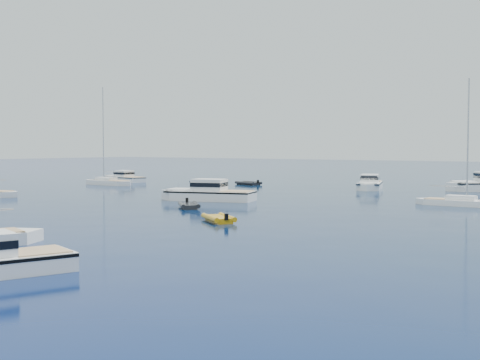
{
  "coord_description": "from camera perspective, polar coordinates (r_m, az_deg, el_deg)",
  "views": [
    {
      "loc": [
        30.21,
        -23.29,
        5.31
      ],
      "look_at": [
        -4.01,
        24.24,
        2.2
      ],
      "focal_mm": 47.99,
      "sensor_mm": 36.0,
      "label": 1
    }
  ],
  "objects": [
    {
      "name": "ground",
      "position": [
        38.51,
        -16.52,
        -5.01
      ],
      "size": [
        400.0,
        400.0,
        0.0
      ],
      "primitive_type": "plane",
      "color": "#071448",
      "rests_on": "ground"
    },
    {
      "name": "motor_cruiser_centre",
      "position": [
        62.63,
        -2.93,
        -1.83
      ],
      "size": [
        10.69,
        6.12,
        2.68
      ],
      "primitive_type": null,
      "rotation": [
        0.0,
        0.0,
        1.88
      ],
      "color": "silver",
      "rests_on": "ground"
    },
    {
      "name": "motor_cruiser_far_l",
      "position": [
        96.49,
        -10.33,
        -0.16
      ],
      "size": [
        8.64,
        3.61,
        2.2
      ],
      "primitive_type": null,
      "rotation": [
        0.0,
        0.0,
        1.44
      ],
      "color": "white",
      "rests_on": "ground"
    },
    {
      "name": "motor_cruiser_horizon",
      "position": [
        80.55,
        11.46,
        -0.8
      ],
      "size": [
        5.61,
        9.33,
        2.34
      ],
      "primitive_type": null,
      "rotation": [
        0.0,
        0.0,
        3.49
      ],
      "color": "white",
      "rests_on": "ground"
    },
    {
      "name": "sailboat_centre",
      "position": [
        60.35,
        18.77,
        -2.17
      ],
      "size": [
        8.02,
        2.39,
        11.68
      ],
      "primitive_type": null,
      "rotation": [
        0.0,
        0.0,
        4.75
      ],
      "color": "white",
      "rests_on": "ground"
    },
    {
      "name": "sailboat_far_l",
      "position": [
        89.56,
        -11.64,
        -0.42
      ],
      "size": [
        9.55,
        2.98,
        13.86
      ],
      "primitive_type": null,
      "rotation": [
        0.0,
        0.0,
        1.51
      ],
      "color": "silver",
      "rests_on": "ground"
    },
    {
      "name": "tender_yellow",
      "position": [
        45.15,
        -1.91,
        -3.72
      ],
      "size": [
        4.02,
        3.65,
        0.95
      ],
      "primitive_type": null,
      "rotation": [
        0.0,
        0.0,
        0.95
      ],
      "color": "#CB8F0B",
      "rests_on": "ground"
    },
    {
      "name": "tender_grey_near",
      "position": [
        55.06,
        -4.56,
        -2.5
      ],
      "size": [
        3.87,
        3.83,
        0.95
      ],
      "primitive_type": null,
      "rotation": [
        0.0,
        0.0,
        3.95
      ],
      "color": "black",
      "rests_on": "ground"
    },
    {
      "name": "tender_grey_far",
      "position": [
        87.81,
        0.75,
        -0.43
      ],
      "size": [
        4.39,
        3.09,
        0.95
      ],
      "primitive_type": null,
      "rotation": [
        0.0,
        0.0,
        1.31
      ],
      "color": "black",
      "rests_on": "ground"
    }
  ]
}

